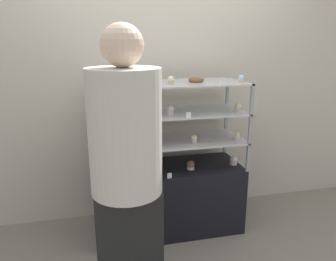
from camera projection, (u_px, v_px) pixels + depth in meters
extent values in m
plane|color=gray|center=(168.00, 227.00, 3.01)|extent=(20.00, 20.00, 0.00)
cube|color=beige|center=(158.00, 80.00, 3.03)|extent=(8.00, 0.05, 2.60)
cube|color=black|center=(168.00, 198.00, 2.93)|extent=(1.28, 0.51, 0.59)
cube|color=#99999E|center=(93.00, 150.00, 2.90)|extent=(0.02, 0.02, 0.24)
cube|color=#99999E|center=(225.00, 140.00, 3.18)|extent=(0.02, 0.02, 0.24)
cube|color=#99999E|center=(94.00, 171.00, 2.44)|extent=(0.02, 0.02, 0.24)
cube|color=#99999E|center=(248.00, 158.00, 2.72)|extent=(0.02, 0.02, 0.24)
cube|color=silver|center=(168.00, 141.00, 2.78)|extent=(1.28, 0.51, 0.01)
cube|color=#99999E|center=(91.00, 123.00, 2.84)|extent=(0.02, 0.02, 0.24)
cube|color=#99999E|center=(226.00, 116.00, 3.11)|extent=(0.02, 0.02, 0.24)
cube|color=#99999E|center=(92.00, 140.00, 2.38)|extent=(0.02, 0.02, 0.24)
cube|color=#99999E|center=(250.00, 129.00, 2.65)|extent=(0.02, 0.02, 0.24)
cube|color=silver|center=(168.00, 113.00, 2.72)|extent=(1.28, 0.51, 0.01)
cube|color=#99999E|center=(90.00, 96.00, 2.77)|extent=(0.02, 0.02, 0.24)
cube|color=#99999E|center=(227.00, 90.00, 3.05)|extent=(0.02, 0.02, 0.24)
cube|color=#99999E|center=(90.00, 107.00, 2.31)|extent=(0.02, 0.02, 0.24)
cube|color=#99999E|center=(252.00, 100.00, 2.59)|extent=(0.02, 0.02, 0.24)
cube|color=silver|center=(168.00, 83.00, 2.65)|extent=(1.28, 0.51, 0.01)
cylinder|color=brown|center=(150.00, 137.00, 2.72)|extent=(0.19, 0.19, 0.08)
cylinder|color=silver|center=(150.00, 131.00, 2.71)|extent=(0.20, 0.20, 0.02)
cube|color=brown|center=(145.00, 167.00, 2.76)|extent=(0.24, 0.12, 0.06)
cube|color=#F4EAB2|center=(145.00, 163.00, 2.75)|extent=(0.24, 0.12, 0.01)
cylinder|color=beige|center=(103.00, 177.00, 2.60)|extent=(0.06, 0.06, 0.03)
sphere|color=silver|center=(103.00, 174.00, 2.59)|extent=(0.07, 0.07, 0.07)
cylinder|color=white|center=(191.00, 168.00, 2.79)|extent=(0.06, 0.06, 0.03)
sphere|color=#8C5B42|center=(191.00, 164.00, 2.79)|extent=(0.07, 0.07, 0.07)
cylinder|color=white|center=(233.00, 163.00, 2.90)|extent=(0.06, 0.06, 0.03)
sphere|color=silver|center=(234.00, 160.00, 2.89)|extent=(0.07, 0.07, 0.07)
cube|color=white|center=(170.00, 176.00, 2.61)|extent=(0.04, 0.00, 0.04)
cylinder|color=beige|center=(100.00, 146.00, 2.57)|extent=(0.05, 0.05, 0.03)
sphere|color=silver|center=(100.00, 143.00, 2.56)|extent=(0.05, 0.05, 0.05)
cylinder|color=beige|center=(194.00, 141.00, 2.71)|extent=(0.05, 0.05, 0.03)
sphere|color=#F4EAB2|center=(194.00, 138.00, 2.70)|extent=(0.05, 0.05, 0.05)
cylinder|color=beige|center=(237.00, 138.00, 2.79)|extent=(0.05, 0.05, 0.03)
sphere|color=#F4EAB2|center=(237.00, 135.00, 2.78)|extent=(0.05, 0.05, 0.05)
cube|color=white|center=(135.00, 149.00, 2.48)|extent=(0.04, 0.00, 0.04)
cylinder|color=white|center=(97.00, 117.00, 2.49)|extent=(0.06, 0.06, 0.03)
sphere|color=#F4EAB2|center=(97.00, 113.00, 2.49)|extent=(0.06, 0.06, 0.06)
cylinder|color=white|center=(171.00, 113.00, 2.63)|extent=(0.06, 0.06, 0.03)
sphere|color=silver|center=(171.00, 109.00, 2.62)|extent=(0.06, 0.06, 0.06)
cylinder|color=beige|center=(238.00, 110.00, 2.74)|extent=(0.06, 0.06, 0.03)
sphere|color=#F4EAB2|center=(238.00, 106.00, 2.74)|extent=(0.06, 0.06, 0.06)
cube|color=white|center=(188.00, 115.00, 2.51)|extent=(0.04, 0.00, 0.04)
cylinder|color=#CCB28C|center=(93.00, 85.00, 2.42)|extent=(0.05, 0.05, 0.03)
sphere|color=silver|center=(93.00, 81.00, 2.41)|extent=(0.05, 0.05, 0.05)
cylinder|color=#CCB28C|center=(171.00, 82.00, 2.55)|extent=(0.05, 0.05, 0.03)
sphere|color=#F4EAB2|center=(171.00, 79.00, 2.55)|extent=(0.05, 0.05, 0.05)
cylinder|color=#CCB28C|center=(241.00, 81.00, 2.64)|extent=(0.05, 0.05, 0.03)
sphere|color=silver|center=(241.00, 78.00, 2.63)|extent=(0.05, 0.05, 0.05)
cube|color=white|center=(223.00, 82.00, 2.50)|extent=(0.04, 0.00, 0.04)
torus|color=brown|center=(196.00, 80.00, 2.69)|extent=(0.13, 0.13, 0.03)
cube|color=black|center=(130.00, 251.00, 2.02)|extent=(0.39, 0.21, 0.81)
cylinder|color=beige|center=(125.00, 132.00, 1.81)|extent=(0.41, 0.41, 0.71)
sphere|color=beige|center=(122.00, 45.00, 1.69)|extent=(0.23, 0.23, 0.23)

